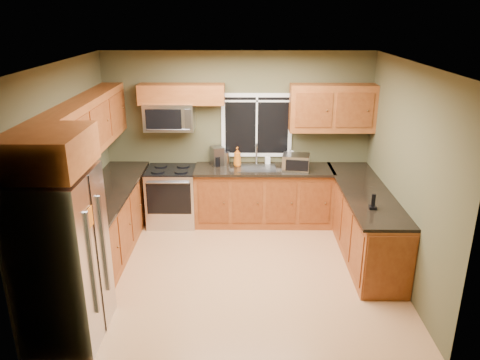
{
  "coord_description": "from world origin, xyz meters",
  "views": [
    {
      "loc": [
        0.11,
        -5.47,
        3.26
      ],
      "look_at": [
        0.05,
        0.35,
        1.15
      ],
      "focal_mm": 35.0,
      "sensor_mm": 36.0,
      "label": 1
    }
  ],
  "objects_px": {
    "kettle": "(225,158)",
    "soap_bottle_a": "(237,157)",
    "microwave": "(169,117)",
    "soap_bottle_b": "(268,159)",
    "paper_towel_roll": "(290,159)",
    "cordless_phone": "(373,204)",
    "coffee_maker": "(217,157)",
    "refrigerator": "(62,258)",
    "toaster_oven": "(296,163)",
    "range": "(172,196)"
  },
  "relations": [
    {
      "from": "microwave",
      "to": "paper_towel_roll",
      "type": "xyz_separation_m",
      "value": [
        1.88,
        -0.03,
        -0.66
      ]
    },
    {
      "from": "soap_bottle_a",
      "to": "paper_towel_roll",
      "type": "bearing_deg",
      "value": -0.37
    },
    {
      "from": "refrigerator",
      "to": "cordless_phone",
      "type": "relative_size",
      "value": 9.12
    },
    {
      "from": "kettle",
      "to": "soap_bottle_b",
      "type": "relative_size",
      "value": 1.51
    },
    {
      "from": "microwave",
      "to": "toaster_oven",
      "type": "distance_m",
      "value": 2.07
    },
    {
      "from": "paper_towel_roll",
      "to": "cordless_phone",
      "type": "xyz_separation_m",
      "value": [
        0.88,
        -1.68,
        -0.07
      ]
    },
    {
      "from": "paper_towel_roll",
      "to": "toaster_oven",
      "type": "bearing_deg",
      "value": -69.12
    },
    {
      "from": "paper_towel_roll",
      "to": "cordless_phone",
      "type": "relative_size",
      "value": 1.39
    },
    {
      "from": "coffee_maker",
      "to": "microwave",
      "type": "bearing_deg",
      "value": -177.37
    },
    {
      "from": "paper_towel_roll",
      "to": "soap_bottle_b",
      "type": "bearing_deg",
      "value": 159.63
    },
    {
      "from": "toaster_oven",
      "to": "kettle",
      "type": "distance_m",
      "value": 1.14
    },
    {
      "from": "microwave",
      "to": "toaster_oven",
      "type": "relative_size",
      "value": 1.7
    },
    {
      "from": "coffee_maker",
      "to": "refrigerator",
      "type": "bearing_deg",
      "value": -115.67
    },
    {
      "from": "toaster_oven",
      "to": "cordless_phone",
      "type": "xyz_separation_m",
      "value": [
        0.81,
        -1.48,
        -0.07
      ]
    },
    {
      "from": "refrigerator",
      "to": "soap_bottle_a",
      "type": "relative_size",
      "value": 5.83
    },
    {
      "from": "paper_towel_roll",
      "to": "soap_bottle_a",
      "type": "relative_size",
      "value": 0.89
    },
    {
      "from": "soap_bottle_a",
      "to": "cordless_phone",
      "type": "height_order",
      "value": "soap_bottle_a"
    },
    {
      "from": "toaster_oven",
      "to": "soap_bottle_b",
      "type": "bearing_deg",
      "value": 142.37
    },
    {
      "from": "coffee_maker",
      "to": "kettle",
      "type": "height_order",
      "value": "coffee_maker"
    },
    {
      "from": "range",
      "to": "microwave",
      "type": "height_order",
      "value": "microwave"
    },
    {
      "from": "range",
      "to": "soap_bottle_b",
      "type": "xyz_separation_m",
      "value": [
        1.53,
        0.23,
        0.56
      ]
    },
    {
      "from": "range",
      "to": "coffee_maker",
      "type": "distance_m",
      "value": 0.96
    },
    {
      "from": "refrigerator",
      "to": "coffee_maker",
      "type": "distance_m",
      "value": 3.27
    },
    {
      "from": "cordless_phone",
      "to": "microwave",
      "type": "bearing_deg",
      "value": 148.11
    },
    {
      "from": "refrigerator",
      "to": "paper_towel_roll",
      "type": "xyz_separation_m",
      "value": [
        2.56,
        2.87,
        0.16
      ]
    },
    {
      "from": "range",
      "to": "soap_bottle_b",
      "type": "bearing_deg",
      "value": 8.56
    },
    {
      "from": "paper_towel_roll",
      "to": "microwave",
      "type": "bearing_deg",
      "value": 178.96
    },
    {
      "from": "refrigerator",
      "to": "soap_bottle_a",
      "type": "xyz_separation_m",
      "value": [
        1.74,
        2.88,
        0.19
      ]
    },
    {
      "from": "toaster_oven",
      "to": "cordless_phone",
      "type": "bearing_deg",
      "value": -61.54
    },
    {
      "from": "range",
      "to": "soap_bottle_a",
      "type": "xyz_separation_m",
      "value": [
        1.05,
        0.11,
        0.63
      ]
    },
    {
      "from": "soap_bottle_a",
      "to": "soap_bottle_b",
      "type": "height_order",
      "value": "soap_bottle_a"
    },
    {
      "from": "refrigerator",
      "to": "soap_bottle_b",
      "type": "height_order",
      "value": "refrigerator"
    },
    {
      "from": "paper_towel_roll",
      "to": "soap_bottle_b",
      "type": "xyz_separation_m",
      "value": [
        -0.35,
        0.13,
        -0.04
      ]
    },
    {
      "from": "kettle",
      "to": "soap_bottle_a",
      "type": "distance_m",
      "value": 0.21
    },
    {
      "from": "microwave",
      "to": "paper_towel_roll",
      "type": "bearing_deg",
      "value": -1.04
    },
    {
      "from": "microwave",
      "to": "toaster_oven",
      "type": "bearing_deg",
      "value": -6.71
    },
    {
      "from": "toaster_oven",
      "to": "paper_towel_roll",
      "type": "relative_size",
      "value": 1.63
    },
    {
      "from": "kettle",
      "to": "soap_bottle_a",
      "type": "relative_size",
      "value": 0.83
    },
    {
      "from": "toaster_oven",
      "to": "soap_bottle_b",
      "type": "height_order",
      "value": "toaster_oven"
    },
    {
      "from": "microwave",
      "to": "coffee_maker",
      "type": "distance_m",
      "value": 0.97
    },
    {
      "from": "range",
      "to": "soap_bottle_b",
      "type": "relative_size",
      "value": 5.51
    },
    {
      "from": "microwave",
      "to": "soap_bottle_b",
      "type": "xyz_separation_m",
      "value": [
        1.53,
        0.09,
        -0.7
      ]
    },
    {
      "from": "refrigerator",
      "to": "soap_bottle_a",
      "type": "bearing_deg",
      "value": 58.91
    },
    {
      "from": "microwave",
      "to": "coffee_maker",
      "type": "xyz_separation_m",
      "value": [
        0.72,
        0.03,
        -0.65
      ]
    },
    {
      "from": "range",
      "to": "cordless_phone",
      "type": "relative_size",
      "value": 4.75
    },
    {
      "from": "coffee_maker",
      "to": "soap_bottle_b",
      "type": "relative_size",
      "value": 1.74
    },
    {
      "from": "microwave",
      "to": "kettle",
      "type": "relative_size",
      "value": 2.95
    },
    {
      "from": "kettle",
      "to": "cordless_phone",
      "type": "xyz_separation_m",
      "value": [
        1.91,
        -1.76,
        -0.06
      ]
    },
    {
      "from": "refrigerator",
      "to": "range",
      "type": "distance_m",
      "value": 2.89
    },
    {
      "from": "toaster_oven",
      "to": "soap_bottle_a",
      "type": "bearing_deg",
      "value": 167.47
    }
  ]
}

